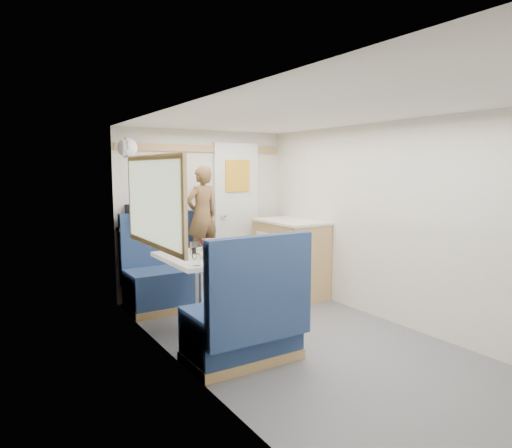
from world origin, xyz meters
TOP-DOWN VIEW (x-y plane):
  - floor at (0.00, 0.00)m, footprint 4.50×4.50m
  - ceiling at (0.00, 0.00)m, footprint 4.50×4.50m
  - wall_back at (0.00, 2.25)m, footprint 2.20×0.02m
  - wall_left at (-1.10, 0.00)m, footprint 0.02×4.50m
  - wall_right at (1.10, 0.00)m, footprint 0.02×4.50m
  - oak_trim_low at (0.00, 2.23)m, footprint 2.15×0.02m
  - oak_trim_high at (0.00, 2.23)m, footprint 2.15×0.02m
  - side_window at (-1.08, 1.00)m, footprint 0.04×1.30m
  - rear_door at (0.45, 2.22)m, footprint 0.62×0.12m
  - dinette_table at (-0.65, 1.00)m, footprint 0.62×0.92m
  - bench_far at (-0.65, 1.86)m, footprint 0.90×0.59m
  - bench_near at (-0.65, 0.14)m, footprint 0.90×0.59m
  - ledge at (-0.65, 2.12)m, footprint 0.90×0.14m
  - dome_light at (-1.04, 1.85)m, footprint 0.20×0.20m
  - galley_counter at (0.82, 1.55)m, footprint 0.57×0.92m
  - person at (-0.20, 1.88)m, footprint 0.45×0.34m
  - duffel_bag at (-0.73, 2.12)m, footprint 0.51×0.25m
  - tray at (-0.49, 0.73)m, footprint 0.35×0.41m
  - orange_fruit at (-0.43, 0.90)m, footprint 0.08×0.08m
  - cheese_block at (-0.66, 0.89)m, footprint 0.11×0.08m
  - wine_glass at (-0.60, 0.97)m, footprint 0.08×0.08m
  - tumbler_left at (-0.84, 0.63)m, footprint 0.06×0.06m
  - tumbler_mid at (-0.71, 1.20)m, footprint 0.08×0.08m
  - tumbler_right at (-0.64, 1.12)m, footprint 0.08×0.08m
  - beer_glass at (-0.43, 1.19)m, footprint 0.06×0.06m
  - pepper_grinder at (-0.73, 0.93)m, footprint 0.04×0.04m
  - bread_loaf at (-0.43, 1.22)m, footprint 0.22×0.29m

SIDE VIEW (x-z plane):
  - floor at x=0.00m, z-range 0.00..0.00m
  - bench_far at x=-0.65m, z-range -0.22..0.83m
  - bench_near at x=-0.65m, z-range -0.22..0.83m
  - galley_counter at x=0.82m, z-range 0.01..0.93m
  - dinette_table at x=-0.65m, z-range 0.21..0.93m
  - tray at x=-0.49m, z-range 0.72..0.74m
  - cheese_block at x=-0.66m, z-range 0.74..0.77m
  - beer_glass at x=-0.43m, z-range 0.72..0.82m
  - tumbler_left at x=-0.84m, z-range 0.72..0.82m
  - pepper_grinder at x=-0.73m, z-range 0.72..0.82m
  - bread_loaf at x=-0.43m, z-range 0.72..0.83m
  - orange_fruit at x=-0.43m, z-range 0.74..0.81m
  - tumbler_right at x=-0.64m, z-range 0.72..0.84m
  - tumbler_mid at x=-0.71m, z-range 0.72..0.84m
  - wine_glass at x=-0.60m, z-range 0.76..0.93m
  - oak_trim_low at x=0.00m, z-range 0.81..0.89m
  - ledge at x=-0.65m, z-range 0.86..0.90m
  - rear_door at x=0.45m, z-range 0.04..1.90m
  - wall_back at x=0.00m, z-range 0.00..2.00m
  - wall_left at x=-1.10m, z-range 0.00..2.00m
  - wall_right at x=1.10m, z-range 0.00..2.00m
  - person at x=-0.20m, z-range 0.45..1.57m
  - duffel_bag at x=-0.73m, z-range 0.90..1.14m
  - side_window at x=-1.08m, z-range 0.89..1.61m
  - dome_light at x=-1.04m, z-range 1.65..1.85m
  - oak_trim_high at x=0.00m, z-range 1.74..1.82m
  - ceiling at x=0.00m, z-range 2.00..2.00m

